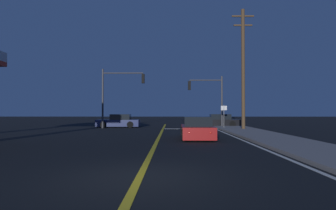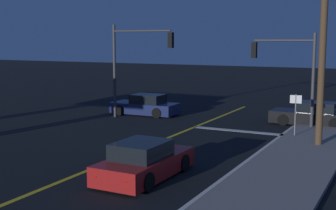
# 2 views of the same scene
# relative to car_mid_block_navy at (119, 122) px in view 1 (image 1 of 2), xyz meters

# --- Properties ---
(ground_plane) EXTENTS (160.00, 160.00, 0.00)m
(ground_plane) POSITION_rel_car_mid_block_navy_xyz_m (4.64, -22.54, -0.58)
(ground_plane) COLOR black
(sidewalk_right) EXTENTS (3.20, 38.72, 0.15)m
(sidewalk_right) POSITION_rel_car_mid_block_navy_xyz_m (11.36, -11.79, -0.51)
(sidewalk_right) COLOR gray
(sidewalk_right) RESTS_ON ground
(lane_line_center) EXTENTS (0.20, 36.56, 0.01)m
(lane_line_center) POSITION_rel_car_mid_block_navy_xyz_m (4.64, -11.79, -0.58)
(lane_line_center) COLOR gold
(lane_line_center) RESTS_ON ground
(lane_line_edge_right) EXTENTS (0.16, 36.56, 0.01)m
(lane_line_edge_right) POSITION_rel_car_mid_block_navy_xyz_m (9.51, -11.79, -0.58)
(lane_line_edge_right) COLOR silver
(lane_line_edge_right) RESTS_ON ground
(stop_bar) EXTENTS (5.12, 0.50, 0.01)m
(stop_bar) POSITION_rel_car_mid_block_navy_xyz_m (7.20, -2.53, -0.58)
(stop_bar) COLOR silver
(stop_bar) RESTS_ON ground
(car_mid_block_navy) EXTENTS (4.41, 2.03, 1.34)m
(car_mid_block_navy) POSITION_rel_car_mid_block_navy_xyz_m (0.00, 0.00, 0.00)
(car_mid_block_navy) COLOR navy
(car_mid_block_navy) RESTS_ON ground
(car_distant_tail_black) EXTENTS (4.60, 1.88, 1.34)m
(car_distant_tail_black) POSITION_rel_car_mid_block_navy_xyz_m (10.39, 1.06, -0.00)
(car_distant_tail_black) COLOR black
(car_distant_tail_black) RESTS_ON ground
(car_lead_oncoming_red) EXTENTS (1.98, 4.36, 1.34)m
(car_lead_oncoming_red) POSITION_rel_car_mid_block_navy_xyz_m (6.99, -12.28, -0.00)
(car_lead_oncoming_red) COLOR maroon
(car_lead_oncoming_red) RESTS_ON ground
(traffic_signal_near_right) EXTENTS (3.53, 0.28, 5.22)m
(traffic_signal_near_right) POSITION_rel_car_mid_block_navy_xyz_m (9.25, -0.23, 2.89)
(traffic_signal_near_right) COLOR #38383D
(traffic_signal_near_right) RESTS_ON ground
(traffic_signal_far_left) EXTENTS (4.17, 0.28, 5.77)m
(traffic_signal_far_left) POSITION_rel_car_mid_block_navy_xyz_m (0.22, -1.63, 3.28)
(traffic_signal_far_left) COLOR #38383D
(traffic_signal_far_left) RESTS_ON ground
(utility_pole_right) EXTENTS (1.91, 0.31, 10.55)m
(utility_pole_right) POSITION_rel_car_mid_block_navy_xyz_m (11.66, -4.59, 4.90)
(utility_pole_right) COLOR #4C3823
(utility_pole_right) RESTS_ON ground
(street_sign_corner) EXTENTS (0.56, 0.08, 2.20)m
(street_sign_corner) POSITION_rel_car_mid_block_navy_xyz_m (10.26, -3.03, 0.91)
(street_sign_corner) COLOR slate
(street_sign_corner) RESTS_ON ground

